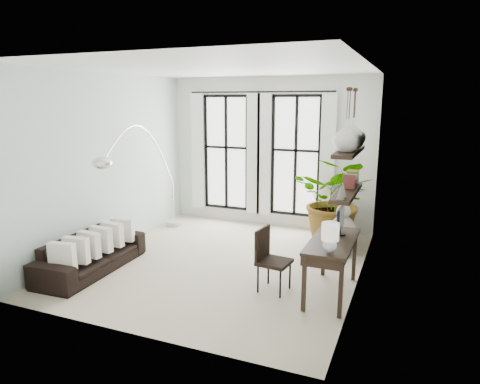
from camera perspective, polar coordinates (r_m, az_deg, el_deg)
The scene contains 16 objects.
floor at distance 7.42m, azimuth -2.42°, elevation -9.28°, with size 5.00×5.00×0.00m, color beige.
ceiling at distance 6.92m, azimuth -2.66°, elevation 16.21°, with size 5.00×5.00×0.00m, color white.
wall_left at distance 8.18m, azimuth -17.04°, elevation 3.83°, with size 5.00×5.00×0.00m, color silver.
wall_right at distance 6.40m, azimuth 16.11°, elevation 1.70°, with size 5.00×5.00×0.00m, color white.
wall_back at distance 9.30m, azimuth 3.92°, elevation 5.27°, with size 4.50×4.50×0.00m, color white.
windows at distance 9.30m, azimuth 2.61°, elevation 5.04°, with size 3.26×0.13×2.65m.
wall_shelves at distance 5.88m, azimuth 14.25°, elevation 2.17°, with size 0.25×1.30×0.60m.
sofa at distance 7.36m, azimuth -19.22°, elevation -7.73°, with size 1.98×0.77×0.58m, color black.
throw_pillows at distance 7.23m, azimuth -18.74°, elevation -6.29°, with size 0.40×1.52×0.40m.
plant at distance 8.40m, azimuth 12.71°, elevation -1.04°, with size 1.50×1.30×1.67m, color #2D7228.
desk at distance 6.06m, azimuth 12.10°, elevation -6.94°, with size 0.58×1.38×1.21m.
desk_chair at distance 6.22m, azimuth 3.90°, elevation -8.43°, with size 0.48×0.48×0.92m.
arc_lamp at distance 8.02m, azimuth -12.94°, elevation 5.33°, with size 0.73×3.00×2.30m.
buddha at distance 7.88m, azimuth 13.48°, elevation -5.37°, with size 0.51×0.51×0.91m.
vase_a at distance 5.53m, azimuth 14.11°, elevation 7.20°, with size 0.37×0.37×0.38m, color white.
vase_b at distance 5.92m, azimuth 14.68°, elevation 7.48°, with size 0.37×0.37×0.38m, color white.
Camera 1 is at (2.89, -6.27, 2.71)m, focal length 32.00 mm.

